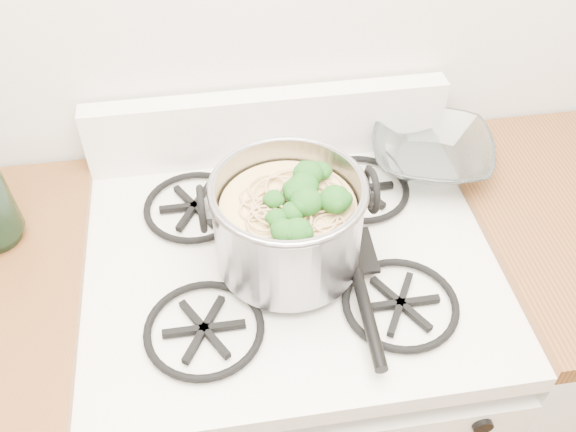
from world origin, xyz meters
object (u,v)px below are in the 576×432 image
at_px(gas_range, 290,386).
at_px(glass_bowl, 430,159).
at_px(stock_pot, 288,223).
at_px(spatula, 350,249).

relative_size(gas_range, glass_bowl, 9.18).
relative_size(gas_range, stock_pot, 3.08).
bearing_deg(stock_pot, gas_range, 67.04).
bearing_deg(gas_range, spatula, -14.64).
bearing_deg(glass_bowl, stock_pot, -147.72).
distance_m(gas_range, glass_bowl, 0.63).
bearing_deg(glass_bowl, spatula, -134.96).
bearing_deg(stock_pot, spatula, -5.35).
relative_size(gas_range, spatula, 2.98).
bearing_deg(glass_bowl, gas_range, -149.31).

